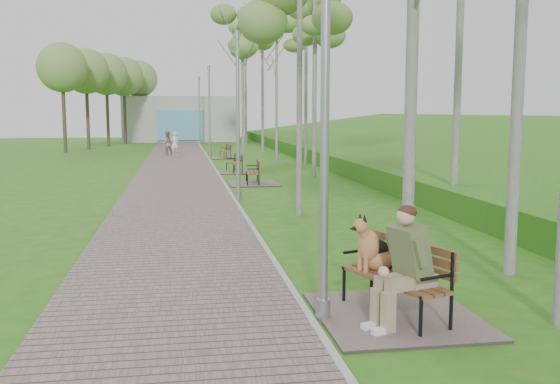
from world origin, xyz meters
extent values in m
plane|color=#226314|center=(0.00, 0.00, 0.00)|extent=(120.00, 120.00, 0.00)
cube|color=#61524E|center=(-1.75, 21.50, 0.02)|extent=(3.50, 67.00, 0.04)
cube|color=#999993|center=(0.00, 21.50, 0.03)|extent=(0.10, 67.00, 0.05)
cube|color=#457B22|center=(12.00, 20.00, 0.00)|extent=(14.00, 70.00, 1.60)
cube|color=#9E9E99|center=(-1.50, 51.00, 2.00)|extent=(10.00, 5.00, 4.00)
cube|color=#5093B3|center=(-1.50, 48.40, 1.50)|extent=(4.00, 0.20, 2.60)
cube|color=#61524E|center=(1.15, 1.02, 0.02)|extent=(2.06, 2.29, 0.04)
cube|color=brown|center=(1.10, 1.02, 0.52)|extent=(1.06, 1.79, 0.05)
cube|color=brown|center=(1.36, 1.11, 0.82)|extent=(0.62, 1.63, 0.38)
cube|color=#61524E|center=(1.07, 16.31, 0.02)|extent=(1.79, 1.99, 0.04)
cube|color=brown|center=(1.02, 16.31, 0.45)|extent=(0.57, 1.52, 0.04)
cube|color=brown|center=(1.26, 16.29, 0.72)|extent=(0.16, 1.49, 0.33)
cube|color=#61524E|center=(0.79, 20.82, 0.02)|extent=(1.64, 1.83, 0.04)
cube|color=brown|center=(0.74, 20.82, 0.41)|extent=(0.63, 1.42, 0.04)
cube|color=brown|center=(0.95, 20.86, 0.66)|extent=(0.26, 1.36, 0.30)
cube|color=#61524E|center=(1.01, 29.19, 0.02)|extent=(1.63, 1.81, 0.04)
cube|color=brown|center=(0.96, 29.19, 0.41)|extent=(0.56, 1.40, 0.04)
cube|color=brown|center=(1.18, 29.22, 0.65)|extent=(0.19, 1.35, 0.30)
cylinder|color=gray|center=(0.16, 1.04, 0.14)|extent=(0.19, 0.19, 0.29)
cylinder|color=gray|center=(0.16, 1.04, 2.40)|extent=(0.12, 0.12, 4.80)
cylinder|color=gray|center=(0.13, 12.24, 0.15)|extent=(0.20, 0.20, 0.29)
cylinder|color=gray|center=(0.13, 12.24, 2.45)|extent=(0.12, 0.12, 4.89)
cylinder|color=gray|center=(0.13, 12.24, 4.94)|extent=(0.18, 0.18, 0.24)
cylinder|color=gray|center=(0.22, 31.68, 0.16)|extent=(0.21, 0.21, 0.31)
cylinder|color=gray|center=(0.22, 31.68, 2.62)|extent=(0.13, 0.13, 5.24)
cylinder|color=gray|center=(0.22, 31.68, 5.30)|extent=(0.19, 0.19, 0.26)
cylinder|color=gray|center=(0.08, 45.39, 0.16)|extent=(0.21, 0.21, 0.32)
cylinder|color=gray|center=(0.08, 45.39, 2.66)|extent=(0.13, 0.13, 5.31)
cylinder|color=gray|center=(0.08, 45.39, 5.37)|extent=(0.19, 0.19, 0.27)
imported|color=silver|center=(-1.90, 31.31, 0.74)|extent=(0.64, 0.53, 1.49)
imported|color=gray|center=(-2.35, 31.69, 0.76)|extent=(0.84, 0.72, 1.52)
cylinder|color=silver|center=(3.76, 2.80, 4.20)|extent=(0.20, 0.20, 8.41)
cylinder|color=silver|center=(1.88, 2.61, 4.15)|extent=(0.20, 0.20, 8.30)
cylinder|color=silver|center=(1.42, 9.22, 3.70)|extent=(0.16, 0.16, 7.40)
cylinder|color=silver|center=(3.83, 18.43, 4.16)|extent=(0.17, 0.17, 8.31)
ellipsoid|color=olive|center=(3.83, 18.43, 6.82)|extent=(2.50, 2.50, 3.66)
cylinder|color=silver|center=(3.33, 25.18, 4.22)|extent=(0.17, 0.17, 8.43)
ellipsoid|color=olive|center=(3.33, 25.18, 6.92)|extent=(2.45, 2.45, 3.71)
cylinder|color=silver|center=(4.69, 24.38, 5.20)|extent=(0.19, 0.19, 10.40)
cylinder|color=silver|center=(2.37, 32.85, 4.52)|extent=(0.18, 0.18, 9.04)
ellipsoid|color=olive|center=(2.37, 32.85, 7.41)|extent=(2.60, 2.60, 3.98)
cylinder|color=silver|center=(3.88, 34.76, 4.84)|extent=(0.18, 0.18, 9.69)
ellipsoid|color=olive|center=(3.88, 34.76, 7.95)|extent=(2.59, 2.59, 4.26)
cylinder|color=silver|center=(3.74, 43.87, 5.01)|extent=(0.20, 0.20, 10.03)
ellipsoid|color=olive|center=(3.74, 43.87, 8.22)|extent=(2.86, 2.86, 4.41)
camera|label=1|loc=(-1.64, -6.59, 2.70)|focal=40.00mm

